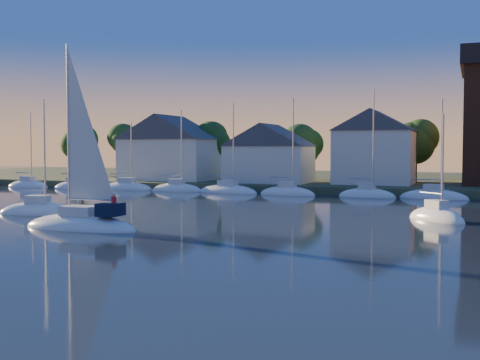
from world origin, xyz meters
The scene contains 11 objects.
ground centered at (0.00, 0.00, 0.00)m, with size 260.00×260.00×0.00m, color black.
shoreline_land centered at (0.00, 75.00, 0.00)m, with size 160.00×50.00×2.00m, color #313D23.
wooden_dock centered at (0.00, 52.00, 0.00)m, with size 120.00×3.00×1.00m, color brown.
clubhouse_west centered at (-22.00, 58.00, 5.93)m, with size 13.65×9.45×9.64m.
clubhouse_centre centered at (-6.00, 57.00, 5.13)m, with size 11.55×8.40×8.08m.
clubhouse_east centered at (8.00, 59.00, 6.00)m, with size 10.50×8.40×9.80m.
tree_line centered at (2.00, 63.00, 7.18)m, with size 93.40×5.40×8.90m.
moored_fleet centered at (-4.00, 49.00, 0.10)m, with size 79.50×2.40×12.05m.
hero_sailboat centered at (-5.46, 13.63, 0.59)m, with size 9.14×3.04×14.19m.
drifting_sailboat_left centered at (-14.82, 20.23, 0.10)m, with size 7.33×4.02×11.02m.
drifting_sailboat_right centered at (17.65, 28.05, 0.10)m, with size 5.52×5.28×9.52m.
Camera 1 is at (20.35, -21.69, 5.76)m, focal length 45.00 mm.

